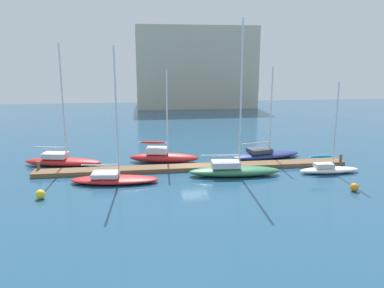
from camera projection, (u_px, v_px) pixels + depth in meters
The scene contains 13 objects.
ground_plane at pixel (195, 169), 35.94m from camera, with size 120.00×120.00×0.00m, color navy.
dock_pier at pixel (195, 167), 35.90m from camera, with size 29.09×1.70×0.39m, color brown.
dock_piling_near_end at pixel (39, 167), 34.52m from camera, with size 0.28×0.28×1.13m, color brown.
dock_piling_far_end at pixel (341, 160), 37.12m from camera, with size 0.28×0.28×1.13m, color brown.
sailboat_0 at pixel (62, 160), 37.08m from camera, with size 7.83×3.64×11.55m.
sailboat_1 at pixel (114, 178), 31.91m from camera, with size 7.49×3.09×11.10m.
sailboat_2 at pixel (163, 156), 38.33m from camera, with size 7.13×3.06×9.18m.
sailboat_3 at pixel (234, 169), 33.86m from camera, with size 8.23×2.66×13.41m.
sailboat_4 at pixel (265, 154), 39.95m from camera, with size 7.99×3.76×9.39m.
sailboat_5 at pixel (329, 168), 34.69m from camera, with size 5.55×1.53×8.19m.
mooring_buoy_yellow at pixel (40, 194), 28.21m from camera, with size 0.70×0.70×0.70m, color yellow.
mooring_buoy_orange at pixel (354, 187), 29.87m from camera, with size 0.65×0.65×0.65m, color orange.
harbor_building_distant at pixel (195, 67), 84.33m from camera, with size 25.36×12.93×16.92m, color #BCB299.
Camera 1 is at (-5.22, -34.21, 9.98)m, focal length 35.96 mm.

